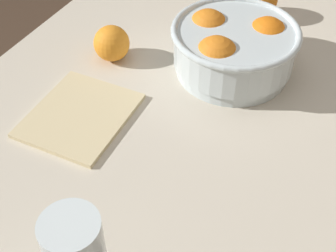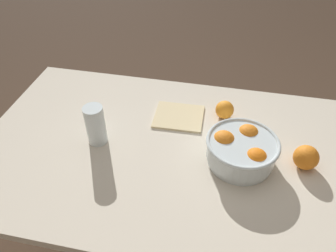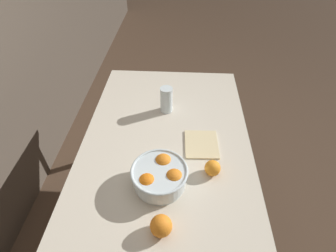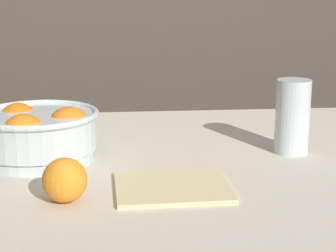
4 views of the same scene
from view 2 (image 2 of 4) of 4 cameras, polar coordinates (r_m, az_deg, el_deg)
dining_table at (r=1.17m, az=3.58°, el=-6.91°), size 1.47×0.82×0.72m
fruit_bowl at (r=1.07m, az=12.65°, el=-3.98°), size 0.23×0.23×0.10m
juice_glass at (r=1.13m, az=-12.47°, el=-0.04°), size 0.07×0.07×0.15m
orange_loose_near_bowl at (r=1.25m, az=9.83°, el=2.81°), size 0.07×0.07×0.07m
orange_loose_front at (r=1.13m, az=22.89°, el=-5.06°), size 0.08×0.08×0.08m
napkin at (r=1.25m, az=1.89°, el=1.67°), size 0.19×0.16×0.01m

